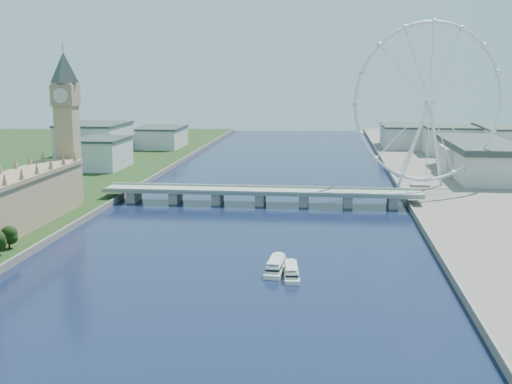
# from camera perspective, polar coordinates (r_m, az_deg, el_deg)

# --- Properties ---
(big_ben) EXTENTS (20.02, 20.02, 110.00)m
(big_ben) POSITION_cam_1_polar(r_m,az_deg,el_deg) (447.83, -16.54, 7.18)
(big_ben) COLOR tan
(big_ben) RESTS_ON ground
(westminster_bridge) EXTENTS (220.00, 22.00, 9.50)m
(westminster_bridge) POSITION_cam_1_polar(r_m,az_deg,el_deg) (444.35, 0.41, -0.20)
(westminster_bridge) COLOR gray
(westminster_bridge) RESTS_ON ground
(london_eye) EXTENTS (113.60, 39.12, 124.30)m
(london_eye) POSITION_cam_1_polar(r_m,az_deg,el_deg) (495.25, 15.19, 7.64)
(london_eye) COLOR silver
(london_eye) RESTS_ON ground
(county_hall) EXTENTS (54.00, 144.00, 35.00)m
(county_hall) POSITION_cam_1_polar(r_m,az_deg,el_deg) (585.62, 19.11, 1.18)
(county_hall) COLOR beige
(county_hall) RESTS_ON ground
(city_skyline) EXTENTS (505.00, 280.00, 32.00)m
(city_skyline) POSITION_cam_1_polar(r_m,az_deg,el_deg) (698.01, 5.89, 4.54)
(city_skyline) COLOR beige
(city_skyline) RESTS_ON ground
(tour_boat_near) EXTENTS (9.68, 30.10, 6.55)m
(tour_boat_near) POSITION_cam_1_polar(r_m,az_deg,el_deg) (296.32, 1.77, -7.06)
(tour_boat_near) COLOR silver
(tour_boat_near) RESTS_ON ground
(tour_boat_far) EXTENTS (9.53, 27.52, 5.93)m
(tour_boat_far) POSITION_cam_1_polar(r_m,az_deg,el_deg) (289.07, 3.16, -7.53)
(tour_boat_far) COLOR silver
(tour_boat_far) RESTS_ON ground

